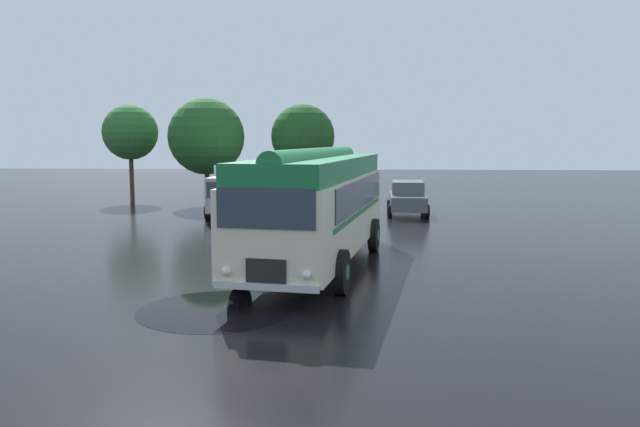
# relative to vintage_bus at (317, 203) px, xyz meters

# --- Properties ---
(ground_plane) EXTENTS (120.00, 120.00, 0.00)m
(ground_plane) POSITION_rel_vintage_bus_xyz_m (-0.38, -0.32, -1.89)
(ground_plane) COLOR black
(vintage_bus) EXTENTS (4.02, 10.35, 3.49)m
(vintage_bus) POSITION_rel_vintage_bus_xyz_m (0.00, 0.00, 0.00)
(vintage_bus) COLOR beige
(vintage_bus) RESTS_ON ground
(car_near_left) EXTENTS (2.33, 4.37, 1.66)m
(car_near_left) POSITION_rel_vintage_bus_xyz_m (-1.86, 13.11, -1.05)
(car_near_left) COLOR black
(car_near_left) RESTS_ON ground
(car_mid_left) EXTENTS (2.39, 4.40, 1.66)m
(car_mid_left) POSITION_rel_vintage_bus_xyz_m (0.52, 12.30, -1.05)
(car_mid_left) COLOR maroon
(car_mid_left) RESTS_ON ground
(car_mid_right) EXTENTS (2.06, 4.25, 1.66)m
(car_mid_right) POSITION_rel_vintage_bus_xyz_m (3.67, 13.07, -1.05)
(car_mid_right) COLOR #4C5156
(car_mid_right) RESTS_ON ground
(box_van) EXTENTS (2.51, 5.84, 2.50)m
(box_van) POSITION_rel_vintage_bus_xyz_m (-4.58, 12.44, -0.53)
(box_van) COLOR silver
(box_van) RESTS_ON ground
(tree_far_left) EXTENTS (3.26, 3.26, 5.78)m
(tree_far_left) POSITION_rel_vintage_bus_xyz_m (-12.34, 18.62, 2.31)
(tree_far_left) COLOR #4C3823
(tree_far_left) RESTS_ON ground
(tree_left_of_centre) EXTENTS (4.32, 4.32, 6.05)m
(tree_left_of_centre) POSITION_rel_vintage_bus_xyz_m (-7.31, 17.09, 2.01)
(tree_left_of_centre) COLOR #4C3823
(tree_left_of_centre) RESTS_ON ground
(tree_centre) EXTENTS (3.73, 3.73, 5.77)m
(tree_centre) POSITION_rel_vintage_bus_xyz_m (-1.97, 18.61, 2.06)
(tree_centre) COLOR #4C3823
(tree_centre) RESTS_ON ground
(puddle_patch) EXTENTS (3.47, 3.47, 0.01)m
(puddle_patch) POSITION_rel_vintage_bus_xyz_m (-1.91, -4.83, -1.89)
(puddle_patch) COLOR black
(puddle_patch) RESTS_ON ground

